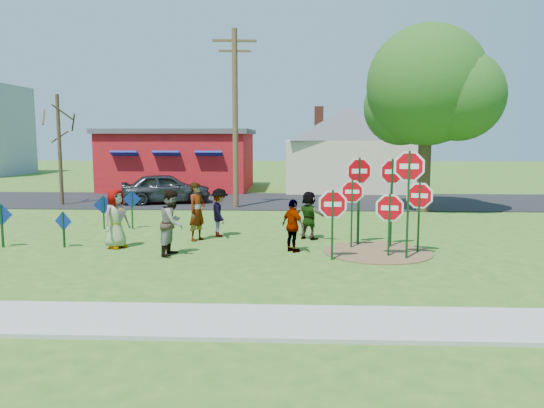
# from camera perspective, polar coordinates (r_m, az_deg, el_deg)

# --- Properties ---
(ground) EXTENTS (120.00, 120.00, 0.00)m
(ground) POSITION_cam_1_polar(r_m,az_deg,el_deg) (17.01, -4.47, -4.35)
(ground) COLOR #2E601B
(ground) RESTS_ON ground
(sidewalk) EXTENTS (22.00, 1.80, 0.08)m
(sidewalk) POSITION_cam_1_polar(r_m,az_deg,el_deg) (10.14, -9.52, -12.26)
(sidewalk) COLOR #9E9E99
(sidewalk) RESTS_ON ground
(road) EXTENTS (120.00, 7.50, 0.04)m
(road) POSITION_cam_1_polar(r_m,az_deg,el_deg) (28.32, -1.65, 0.35)
(road) COLOR black
(road) RESTS_ON ground
(dirt_patch) EXTENTS (3.20, 3.20, 0.03)m
(dirt_patch) POSITION_cam_1_polar(r_m,az_deg,el_deg) (16.09, 11.27, -5.08)
(dirt_patch) COLOR brown
(dirt_patch) RESTS_ON ground
(red_building) EXTENTS (9.40, 7.69, 3.90)m
(red_building) POSITION_cam_1_polar(r_m,az_deg,el_deg) (35.38, -9.83, 4.78)
(red_building) COLOR #A5101A
(red_building) RESTS_ON ground
(cream_house) EXTENTS (9.40, 9.40, 6.50)m
(cream_house) POSITION_cam_1_polar(r_m,az_deg,el_deg) (34.71, 8.28, 6.35)
(cream_house) COLOR beige
(cream_house) RESTS_ON ground
(stop_sign_a) EXTENTS (1.08, 0.07, 2.11)m
(stop_sign_a) POSITION_cam_1_polar(r_m,az_deg,el_deg) (14.71, 6.54, -0.60)
(stop_sign_a) COLOR #103C17
(stop_sign_a) RESTS_ON ground
(stop_sign_b) EXTENTS (1.12, 0.33, 2.92)m
(stop_sign_b) POSITION_cam_1_polar(r_m,az_deg,el_deg) (16.79, 9.34, 2.70)
(stop_sign_b) COLOR #103C17
(stop_sign_b) RESTS_ON ground
(stop_sign_c) EXTENTS (1.15, 0.20, 3.18)m
(stop_sign_c) POSITION_cam_1_polar(r_m,az_deg,el_deg) (15.09, 14.50, 2.59)
(stop_sign_c) COLOR #103C17
(stop_sign_c) RESTS_ON ground
(stop_sign_d) EXTENTS (1.06, 0.21, 2.89)m
(stop_sign_d) POSITION_cam_1_polar(r_m,az_deg,el_deg) (16.65, 12.77, 2.54)
(stop_sign_d) COLOR #103C17
(stop_sign_d) RESTS_ON ground
(stop_sign_e) EXTENTS (1.08, 0.17, 1.95)m
(stop_sign_e) POSITION_cam_1_polar(r_m,az_deg,el_deg) (15.39, 12.52, -0.85)
(stop_sign_e) COLOR #103C17
(stop_sign_e) RESTS_ON ground
(stop_sign_f) EXTENTS (1.01, 0.33, 2.23)m
(stop_sign_f) POSITION_cam_1_polar(r_m,az_deg,el_deg) (16.08, 15.57, 0.37)
(stop_sign_f) COLOR #103C17
(stop_sign_f) RESTS_ON ground
(stop_sign_g) EXTENTS (0.96, 0.07, 2.23)m
(stop_sign_g) POSITION_cam_1_polar(r_m,az_deg,el_deg) (16.34, 8.60, 0.61)
(stop_sign_g) COLOR #103C17
(stop_sign_g) RESTS_ON ground
(blue_diamond_a) EXTENTS (0.70, 0.07, 1.38)m
(blue_diamond_a) POSITION_cam_1_polar(r_m,az_deg,el_deg) (18.34, -27.08, -1.57)
(blue_diamond_a) COLOR #103C17
(blue_diamond_a) RESTS_ON ground
(blue_diamond_b) EXTENTS (0.59, 0.17, 1.13)m
(blue_diamond_b) POSITION_cam_1_polar(r_m,az_deg,el_deg) (17.58, -21.52, -2.15)
(blue_diamond_b) COLOR #103C17
(blue_diamond_b) RESTS_ON ground
(blue_diamond_c) EXTENTS (0.68, 0.24, 1.26)m
(blue_diamond_c) POSITION_cam_1_polar(r_m,az_deg,el_deg) (20.58, -17.67, -0.47)
(blue_diamond_c) COLOR #103C17
(blue_diamond_c) RESTS_ON ground
(blue_diamond_d) EXTENTS (0.65, 0.12, 1.44)m
(blue_diamond_d) POSITION_cam_1_polar(r_m,az_deg,el_deg) (20.35, -14.83, -0.09)
(blue_diamond_d) COLOR #103C17
(blue_diamond_d) RESTS_ON ground
(person_a) EXTENTS (0.97, 1.07, 1.84)m
(person_a) POSITION_cam_1_polar(r_m,az_deg,el_deg) (16.94, -16.43, -1.51)
(person_a) COLOR #3C4D95
(person_a) RESTS_ON ground
(person_b) EXTENTS (0.75, 0.84, 1.93)m
(person_b) POSITION_cam_1_polar(r_m,az_deg,el_deg) (17.60, -8.06, -0.82)
(person_b) COLOR #247970
(person_b) RESTS_ON ground
(person_c) EXTENTS (0.84, 1.01, 1.89)m
(person_c) POSITION_cam_1_polar(r_m,az_deg,el_deg) (15.56, -10.67, -2.00)
(person_c) COLOR brown
(person_c) RESTS_ON ground
(person_d) EXTENTS (0.89, 1.20, 1.66)m
(person_d) POSITION_cam_1_polar(r_m,az_deg,el_deg) (18.19, -5.67, -0.95)
(person_d) COLOR #36373B
(person_d) RESTS_ON ground
(person_e) EXTENTS (0.90, 0.95, 1.58)m
(person_e) POSITION_cam_1_polar(r_m,az_deg,el_deg) (15.72, 2.28, -2.36)
(person_e) COLOR #573560
(person_e) RESTS_ON ground
(person_f) EXTENTS (1.52, 1.22, 1.62)m
(person_f) POSITION_cam_1_polar(r_m,az_deg,el_deg) (17.71, 4.00, -1.22)
(person_f) COLOR #22542F
(person_f) RESTS_ON ground
(suv) EXTENTS (4.82, 2.92, 1.54)m
(suv) POSITION_cam_1_polar(r_m,az_deg,el_deg) (27.64, -11.33, 1.69)
(suv) COLOR #29282D
(suv) RESTS_ON road
(utility_pole) EXTENTS (2.06, 0.35, 8.41)m
(utility_pole) POSITION_cam_1_polar(r_m,az_deg,el_deg) (25.46, -3.98, 9.51)
(utility_pole) COLOR #4C3823
(utility_pole) RESTS_ON ground
(leafy_tree) EXTENTS (5.92, 5.40, 8.41)m
(leafy_tree) POSITION_cam_1_polar(r_m,az_deg,el_deg) (25.23, 16.62, 11.49)
(leafy_tree) COLOR #382819
(leafy_tree) RESTS_ON ground
(bare_tree_west) EXTENTS (1.80, 1.80, 5.49)m
(bare_tree_west) POSITION_cam_1_polar(r_m,az_deg,el_deg) (28.43, -21.95, 7.00)
(bare_tree_west) COLOR #382819
(bare_tree_west) RESTS_ON ground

